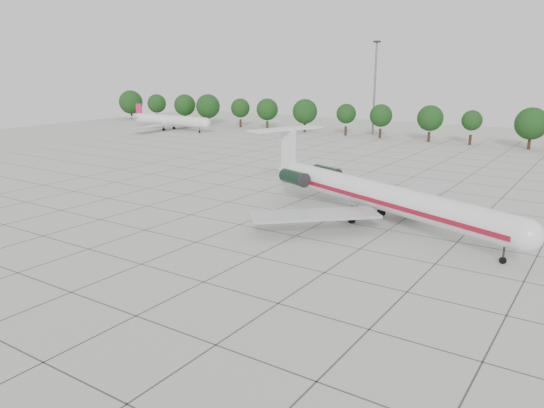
# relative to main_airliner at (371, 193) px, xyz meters

# --- Properties ---
(ground) EXTENTS (260.00, 260.00, 0.00)m
(ground) POSITION_rel_main_airliner_xyz_m (-4.56, -10.57, -3.51)
(ground) COLOR #B6B6AF
(ground) RESTS_ON ground
(apron_joints) EXTENTS (170.00, 170.00, 0.02)m
(apron_joints) POSITION_rel_main_airliner_xyz_m (-4.56, 4.43, -3.50)
(apron_joints) COLOR #383838
(apron_joints) RESTS_ON ground
(main_airliner) EXTENTS (40.89, 30.89, 9.93)m
(main_airliner) POSITION_rel_main_airliner_xyz_m (0.00, 0.00, 0.00)
(main_airliner) COLOR silver
(main_airliner) RESTS_ON ground
(bg_airliner_a) EXTENTS (28.24, 27.20, 7.40)m
(bg_airliner_a) POSITION_rel_main_airliner_xyz_m (-88.80, 56.23, -0.60)
(bg_airliner_a) COLOR silver
(bg_airliner_a) RESTS_ON ground
(tree_line) EXTENTS (249.86, 8.44, 10.22)m
(tree_line) POSITION_rel_main_airliner_xyz_m (-16.24, 74.43, 2.47)
(tree_line) COLOR #332114
(tree_line) RESTS_ON ground
(floodlight_mast) EXTENTS (1.60, 1.60, 25.45)m
(floodlight_mast) POSITION_rel_main_airliner_xyz_m (-34.56, 81.43, 10.78)
(floodlight_mast) COLOR slate
(floodlight_mast) RESTS_ON ground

